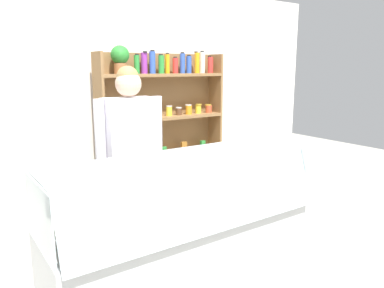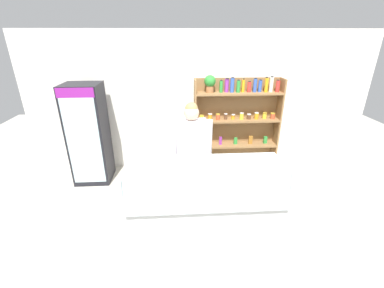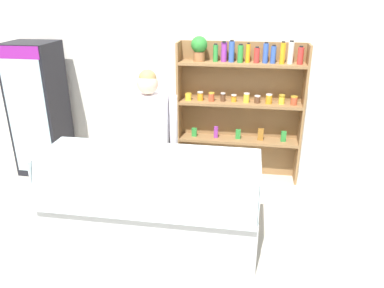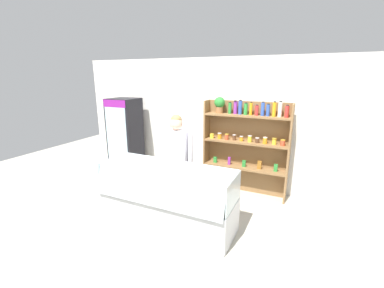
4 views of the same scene
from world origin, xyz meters
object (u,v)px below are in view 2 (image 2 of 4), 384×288
(shelving_unit, at_px, (235,119))
(deli_display_case, at_px, (204,208))
(shop_clerk, at_px, (192,147))
(drinks_fridge, at_px, (89,135))

(shelving_unit, xyz_separation_m, deli_display_case, (-0.78, -1.70, -0.78))
(shelving_unit, relative_size, shop_clerk, 1.13)
(shelving_unit, distance_m, deli_display_case, 2.03)
(drinks_fridge, xyz_separation_m, deli_display_case, (1.97, -1.46, -0.61))
(drinks_fridge, relative_size, shop_clerk, 1.08)
(shelving_unit, bearing_deg, deli_display_case, -114.58)
(deli_display_case, height_order, shop_clerk, shop_clerk)
(shop_clerk, bearing_deg, shelving_unit, 50.22)
(drinks_fridge, height_order, deli_display_case, drinks_fridge)
(deli_display_case, relative_size, shop_clerk, 1.26)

